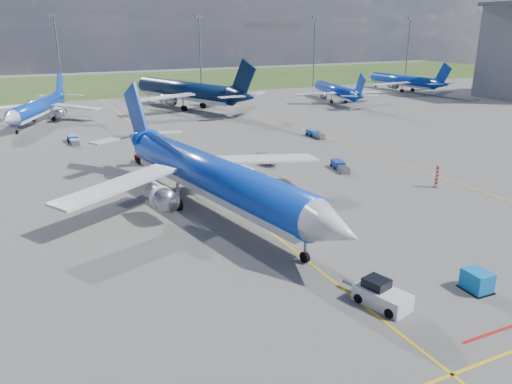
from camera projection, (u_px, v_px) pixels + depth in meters
name	position (u px, v px, depth m)	size (l,w,h in m)	color
ground	(290.00, 247.00, 46.98)	(400.00, 400.00, 0.00)	#555552
grass_strip	(83.00, 85.00, 175.56)	(400.00, 80.00, 0.01)	#2D4719
taxiway_lines	(196.00, 173.00, 70.79)	(60.25, 160.00, 0.02)	gold
floodlight_masts	(133.00, 53.00, 141.34)	(202.20, 0.50, 22.70)	slate
warning_post	(437.00, 176.00, 63.91)	(0.50, 0.50, 3.00)	red
bg_jet_nnw	(40.00, 123.00, 107.11)	(27.17, 35.66, 9.34)	#0D3CC1
bg_jet_n	(186.00, 108.00, 126.19)	(36.81, 48.32, 12.65)	#06193A
bg_jet_ne	(335.00, 102.00, 136.34)	(25.61, 33.62, 8.80)	#0D3CC1
bg_jet_ene	(402.00, 91.00, 158.86)	(27.64, 36.28, 9.50)	#0D3CC1
main_airliner	(213.00, 212.00, 55.97)	(35.56, 46.67, 12.22)	#0D3CC1
pushback_tug	(381.00, 295.00, 37.12)	(3.17, 5.83, 1.94)	silver
uld_container	(477.00, 281.00, 39.09)	(1.66, 2.07, 1.66)	#0D6BBD
service_car_b	(152.00, 156.00, 76.71)	(2.42, 5.26, 1.46)	#999999
service_car_c	(266.00, 160.00, 75.05)	(1.84, 4.52, 1.31)	#999999
baggage_tug_w	(340.00, 166.00, 72.11)	(2.53, 5.05, 1.10)	navy
baggage_tug_c	(73.00, 140.00, 88.46)	(1.61, 5.53, 1.24)	#1A4AA1
baggage_tug_e	(315.00, 134.00, 93.34)	(1.45, 4.98, 1.12)	#1C53A9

